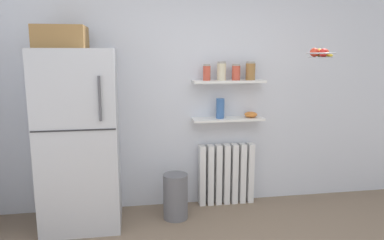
{
  "coord_description": "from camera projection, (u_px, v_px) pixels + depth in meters",
  "views": [
    {
      "loc": [
        -0.69,
        -1.94,
        1.71
      ],
      "look_at": [
        -0.1,
        1.6,
        1.05
      ],
      "focal_mm": 33.97,
      "sensor_mm": 36.0,
      "label": 1
    }
  ],
  "objects": [
    {
      "name": "back_wall",
      "position": [
        194.0,
        91.0,
        4.05
      ],
      "size": [
        7.04,
        0.1,
        2.6
      ],
      "primitive_type": "cube",
      "color": "silver",
      "rests_on": "ground_plane"
    },
    {
      "name": "refrigerator",
      "position": [
        79.0,
        135.0,
        3.55
      ],
      "size": [
        0.75,
        0.7,
        1.96
      ],
      "color": "#B7BABF",
      "rests_on": "ground_plane"
    },
    {
      "name": "radiator",
      "position": [
        226.0,
        174.0,
        4.15
      ],
      "size": [
        0.63,
        0.12,
        0.7
      ],
      "color": "white",
      "rests_on": "ground_plane"
    },
    {
      "name": "wall_shelf_lower",
      "position": [
        228.0,
        119.0,
        4.01
      ],
      "size": [
        0.79,
        0.22,
        0.02
      ],
      "primitive_type": "cube",
      "color": "white"
    },
    {
      "name": "wall_shelf_upper",
      "position": [
        229.0,
        81.0,
        3.93
      ],
      "size": [
        0.79,
        0.22,
        0.02
      ],
      "primitive_type": "cube",
      "color": "white"
    },
    {
      "name": "storage_jar_0",
      "position": [
        207.0,
        72.0,
        3.88
      ],
      "size": [
        0.08,
        0.08,
        0.18
      ],
      "color": "#C64C38",
      "rests_on": "wall_shelf_upper"
    },
    {
      "name": "storage_jar_1",
      "position": [
        222.0,
        71.0,
        3.9
      ],
      "size": [
        0.1,
        0.1,
        0.2
      ],
      "color": "beige",
      "rests_on": "wall_shelf_upper"
    },
    {
      "name": "storage_jar_2",
      "position": [
        236.0,
        72.0,
        3.93
      ],
      "size": [
        0.09,
        0.09,
        0.18
      ],
      "color": "#C64C38",
      "rests_on": "wall_shelf_upper"
    },
    {
      "name": "storage_jar_3",
      "position": [
        250.0,
        71.0,
        3.95
      ],
      "size": [
        0.1,
        0.1,
        0.2
      ],
      "color": "olive",
      "rests_on": "wall_shelf_upper"
    },
    {
      "name": "vase",
      "position": [
        220.0,
        108.0,
        3.97
      ],
      "size": [
        0.09,
        0.09,
        0.22
      ],
      "primitive_type": "cylinder",
      "color": "#38609E",
      "rests_on": "wall_shelf_lower"
    },
    {
      "name": "shelf_bowl",
      "position": [
        251.0,
        115.0,
        4.04
      ],
      "size": [
        0.14,
        0.14,
        0.06
      ],
      "primitive_type": "ellipsoid",
      "color": "orange",
      "rests_on": "wall_shelf_lower"
    },
    {
      "name": "trash_bin",
      "position": [
        176.0,
        196.0,
        3.79
      ],
      "size": [
        0.26,
        0.26,
        0.48
      ],
      "primitive_type": "cylinder",
      "color": "slate",
      "rests_on": "ground_plane"
    },
    {
      "name": "hanging_fruit_basket",
      "position": [
        321.0,
        53.0,
        3.53
      ],
      "size": [
        0.28,
        0.28,
        0.1
      ],
      "color": "#B2B2B7"
    }
  ]
}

